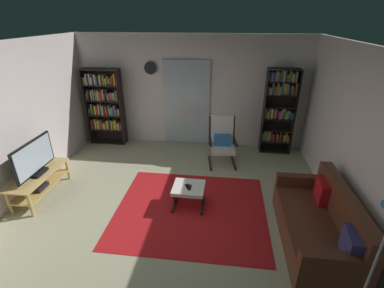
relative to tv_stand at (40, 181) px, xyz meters
name	(u,v)px	position (x,y,z in m)	size (l,w,h in m)	color
ground_plane	(169,216)	(2.37, -0.29, -0.30)	(7.02, 7.02, 0.00)	#AFAB8A
wall_back	(191,92)	(2.37, 2.61, 1.00)	(5.60, 0.06, 2.60)	silver
wall_right	(369,155)	(5.07, -0.29, 1.00)	(0.06, 6.00, 2.60)	silver
glass_door_panel	(187,103)	(2.26, 2.55, 0.75)	(1.10, 0.01, 2.00)	silver
area_rug	(191,209)	(2.70, -0.07, -0.29)	(2.47, 2.14, 0.01)	red
tv_stand	(40,181)	(0.00, 0.00, 0.00)	(0.46, 1.22, 0.45)	tan
television	(34,159)	(0.00, 0.02, 0.44)	(0.20, 0.97, 0.61)	black
bookshelf_near_tv	(105,104)	(0.29, 2.37, 0.70)	(0.88, 0.30, 1.85)	black
bookshelf_near_sofa	(279,108)	(4.37, 2.36, 0.77)	(0.69, 0.30, 1.93)	black
leather_sofa	(319,225)	(4.56, -0.57, 0.01)	(0.83, 1.77, 0.85)	#582D1C
lounge_armchair	(222,139)	(3.16, 1.66, 0.24)	(0.64, 0.72, 1.02)	black
ottoman	(189,190)	(2.64, 0.04, 0.02)	(0.53, 0.49, 0.38)	white
tv_remote	(190,188)	(2.67, 0.00, 0.10)	(0.04, 0.14, 0.02)	black
cell_phone	(188,186)	(2.63, 0.03, 0.09)	(0.07, 0.14, 0.01)	black
wall_clock	(150,68)	(1.43, 2.54, 1.55)	(0.29, 0.03, 0.29)	silver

